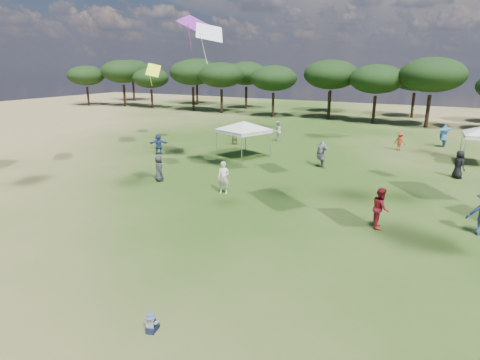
% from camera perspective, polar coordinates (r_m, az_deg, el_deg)
% --- Properties ---
extents(tree_line, '(108.78, 17.63, 7.77)m').
position_cam_1_polar(tree_line, '(52.52, 24.94, 13.22)').
color(tree_line, black).
rests_on(tree_line, ground).
extents(tent_left, '(5.83, 5.83, 3.05)m').
position_cam_1_polar(tent_left, '(29.99, 0.54, 8.14)').
color(tent_left, gray).
rests_on(tent_left, ground).
extents(toddler, '(0.41, 0.44, 0.55)m').
position_cam_1_polar(toddler, '(11.48, -12.51, -19.32)').
color(toddler, black).
rests_on(toddler, ground).
extents(festival_crowd, '(29.34, 22.44, 1.93)m').
position_cam_1_polar(festival_crowd, '(28.73, 16.76, 3.56)').
color(festival_crowd, '#2B2C30').
rests_on(festival_crowd, ground).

